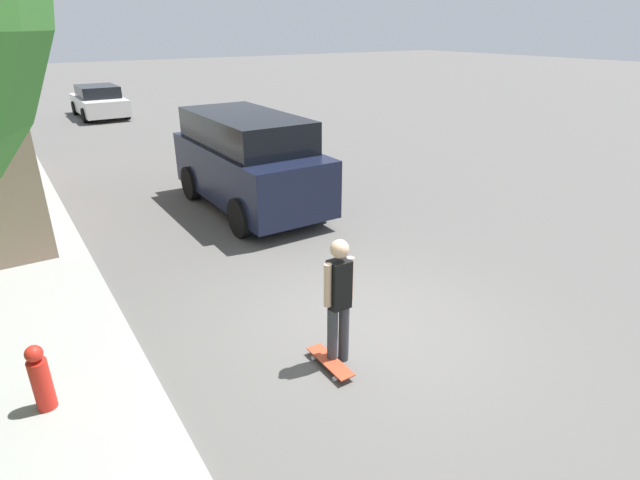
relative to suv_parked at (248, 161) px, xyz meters
The scene contains 7 objects.
ground_plane 5.48m from the suv_parked, 100.02° to the right, with size 120.00×120.00×0.00m, color #54514F.
sidewalk 4.71m from the suv_parked, behind, with size 1.80×80.00×0.10m.
suv_parked is the anchor object (origin of this frame).
car_down_street 14.98m from the suv_parked, 91.10° to the left, with size 1.95×4.15×1.39m.
skateboarder 6.02m from the suv_parked, 105.56° to the right, with size 0.41×0.22×1.66m.
skateboard 6.19m from the suv_parked, 106.77° to the right, with size 0.22×0.77×0.10m.
fire_hydrant 6.82m from the suv_parked, 134.56° to the right, with size 0.20×0.20×0.78m.
Camera 1 is at (-3.69, -4.70, 3.89)m, focal length 28.00 mm.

